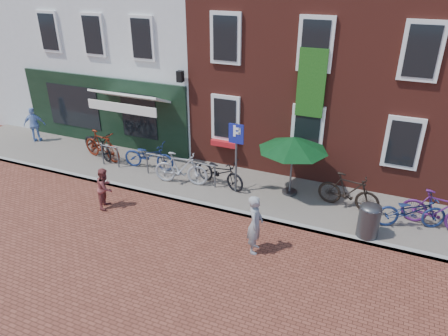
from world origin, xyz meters
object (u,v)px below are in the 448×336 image
at_px(litter_bin, 369,219).
at_px(bicycle_7, 437,210).
at_px(bicycle_3, 181,168).
at_px(parasol, 294,141).
at_px(bicycle_4, 220,172).
at_px(bicycle_5, 349,192).
at_px(parking_sign, 236,146).
at_px(bicycle_0, 98,144).
at_px(bicycle_6, 411,211).
at_px(bicycle_2, 149,156).
at_px(woman, 255,224).
at_px(cafe_person, 35,125).
at_px(bicycle_1, 102,145).
at_px(boy, 105,188).

distance_m(litter_bin, bicycle_7, 2.12).
xyz_separation_m(bicycle_3, bicycle_7, (8.06, 0.48, 0.00)).
bearing_deg(parasol, litter_bin, -29.93).
distance_m(bicycle_4, bicycle_5, 4.27).
bearing_deg(parking_sign, bicycle_4, 162.34).
bearing_deg(bicycle_7, bicycle_5, 97.16).
xyz_separation_m(bicycle_0, bicycle_4, (5.43, -0.31, 0.00)).
distance_m(bicycle_4, bicycle_6, 6.08).
relative_size(bicycle_2, bicycle_6, 1.00).
bearing_deg(bicycle_2, bicycle_5, -95.99).
height_order(parasol, bicycle_3, parasol).
xyz_separation_m(bicycle_3, bicycle_5, (5.57, 0.60, 0.00)).
distance_m(woman, bicycle_2, 6.07).
height_order(cafe_person, bicycle_6, cafe_person).
relative_size(bicycle_1, bicycle_2, 0.97).
bearing_deg(bicycle_0, parking_sign, -72.58).
height_order(litter_bin, bicycle_1, bicycle_1).
bearing_deg(bicycle_1, woman, -101.10).
bearing_deg(woman, bicycle_2, 49.41).
xyz_separation_m(litter_bin, bicycle_1, (-10.12, 1.29, 0.01)).
relative_size(cafe_person, bicycle_7, 0.78).
bearing_deg(parking_sign, bicycle_6, 0.73).
xyz_separation_m(bicycle_1, bicycle_7, (11.87, -0.10, 0.00)).
relative_size(parking_sign, bicycle_3, 1.26).
height_order(bicycle_1, bicycle_6, bicycle_1).
xyz_separation_m(bicycle_0, bicycle_5, (9.70, -0.10, 0.06)).
bearing_deg(bicycle_1, bicycle_5, -78.55).
relative_size(bicycle_1, bicycle_4, 0.97).
bearing_deg(boy, bicycle_3, -52.35).
distance_m(cafe_person, bicycle_2, 5.99).
bearing_deg(bicycle_6, boy, 85.17).
bearing_deg(bicycle_3, boy, 135.41).
height_order(boy, bicycle_4, boy).
xyz_separation_m(parking_sign, bicycle_4, (-0.67, 0.21, -1.16)).
bearing_deg(woman, bicycle_0, 57.23).
height_order(bicycle_0, bicycle_5, bicycle_5).
xyz_separation_m(cafe_person, bicycle_7, (15.71, -0.50, -0.17)).
relative_size(bicycle_0, bicycle_6, 1.00).
bearing_deg(bicycle_3, bicycle_5, -92.96).
bearing_deg(bicycle_4, litter_bin, -87.51).
relative_size(bicycle_4, bicycle_6, 1.00).
bearing_deg(bicycle_7, bicycle_6, 118.73).
xyz_separation_m(parking_sign, woman, (1.60, -2.64, -0.94)).
bearing_deg(cafe_person, bicycle_0, 145.14).
relative_size(bicycle_6, bicycle_7, 1.03).
relative_size(litter_bin, bicycle_5, 0.57).
height_order(cafe_person, bicycle_4, cafe_person).
bearing_deg(bicycle_6, bicycle_7, -91.20).
bearing_deg(woman, bicycle_3, 44.96).
xyz_separation_m(woman, bicycle_6, (3.81, 2.71, -0.22)).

